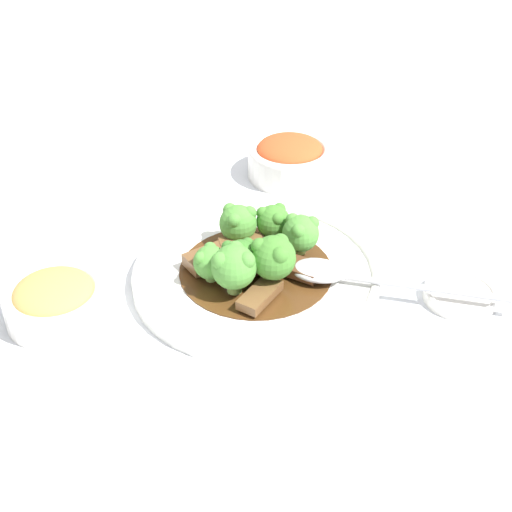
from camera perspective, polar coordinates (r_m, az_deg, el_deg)
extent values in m
plane|color=silver|center=(0.79, 0.00, -2.00)|extent=(4.00, 4.00, 0.00)
cylinder|color=white|center=(0.79, 0.00, -1.59)|extent=(0.27, 0.27, 0.01)
torus|color=white|center=(0.78, 0.00, -1.19)|extent=(0.27, 0.27, 0.01)
cylinder|color=#4C2D14|center=(0.78, 0.00, -1.14)|extent=(0.17, 0.17, 0.00)
cube|color=brown|center=(0.78, -3.67, -0.15)|extent=(0.06, 0.05, 0.01)
cube|color=#56331E|center=(0.77, 3.19, -0.88)|extent=(0.04, 0.06, 0.01)
cube|color=#56331E|center=(0.78, 0.56, -0.38)|extent=(0.06, 0.04, 0.01)
cube|color=brown|center=(0.73, 0.32, -3.14)|extent=(0.06, 0.03, 0.01)
cube|color=brown|center=(0.80, -1.06, 0.55)|extent=(0.06, 0.06, 0.01)
cylinder|color=#8EB756|center=(0.82, 1.37, 1.69)|extent=(0.01, 0.01, 0.01)
sphere|color=#427F2D|center=(0.81, 1.39, 2.77)|extent=(0.04, 0.04, 0.04)
sphere|color=#427F2D|center=(0.82, 1.89, 3.77)|extent=(0.01, 0.01, 0.01)
sphere|color=#427F2D|center=(0.81, 0.54, 3.46)|extent=(0.01, 0.01, 0.01)
sphere|color=#427F2D|center=(0.80, 1.76, 2.98)|extent=(0.01, 0.01, 0.01)
cylinder|color=#7FA84C|center=(0.76, -3.61, -1.60)|extent=(0.01, 0.01, 0.01)
sphere|color=#4C8E38|center=(0.75, -3.66, -0.52)|extent=(0.04, 0.04, 0.04)
sphere|color=#4C8E38|center=(0.75, -3.70, 0.61)|extent=(0.01, 0.01, 0.01)
sphere|color=#4C8E38|center=(0.74, -4.45, -0.18)|extent=(0.01, 0.01, 0.01)
sphere|color=#4C8E38|center=(0.74, -2.93, -0.12)|extent=(0.01, 0.01, 0.01)
cylinder|color=#7FA84C|center=(0.82, -1.42, 1.44)|extent=(0.01, 0.01, 0.01)
sphere|color=#4C8E38|center=(0.81, -1.44, 2.62)|extent=(0.04, 0.04, 0.04)
sphere|color=#4C8E38|center=(0.81, -2.10, 3.70)|extent=(0.02, 0.02, 0.02)
sphere|color=#4C8E38|center=(0.79, -1.75, 2.83)|extent=(0.02, 0.02, 0.02)
sphere|color=#4C8E38|center=(0.80, -0.52, 3.45)|extent=(0.02, 0.02, 0.02)
cylinder|color=#7FA84C|center=(0.75, 1.38, -1.69)|extent=(0.02, 0.02, 0.02)
sphere|color=#427F2D|center=(0.74, 1.41, -0.13)|extent=(0.05, 0.05, 0.05)
sphere|color=#427F2D|center=(0.73, 0.28, 0.77)|extent=(0.02, 0.02, 0.02)
sphere|color=#427F2D|center=(0.72, 1.92, 0.08)|extent=(0.02, 0.02, 0.02)
sphere|color=#427F2D|center=(0.74, 2.08, 1.22)|extent=(0.02, 0.02, 0.02)
cylinder|color=#7FA84C|center=(0.74, -1.74, -2.37)|extent=(0.02, 0.02, 0.01)
sphere|color=#4C8E38|center=(0.73, -1.78, -0.88)|extent=(0.05, 0.05, 0.05)
sphere|color=#4C8E38|center=(0.71, -2.79, -0.44)|extent=(0.02, 0.02, 0.02)
sphere|color=#4C8E38|center=(0.72, -0.75, -0.36)|extent=(0.02, 0.02, 0.02)
sphere|color=#4C8E38|center=(0.73, -1.84, 0.62)|extent=(0.02, 0.02, 0.02)
cylinder|color=#8EB756|center=(0.80, 3.54, 0.63)|extent=(0.01, 0.01, 0.01)
sphere|color=#4C8E38|center=(0.79, 3.59, 1.82)|extent=(0.04, 0.04, 0.04)
sphere|color=#4C8E38|center=(0.77, 3.41, 2.01)|extent=(0.02, 0.02, 0.02)
sphere|color=#4C8E38|center=(0.79, 4.52, 2.63)|extent=(0.02, 0.02, 0.02)
sphere|color=#4C8E38|center=(0.79, 2.94, 2.88)|extent=(0.02, 0.02, 0.02)
cylinder|color=#8EB756|center=(0.76, -1.39, -1.22)|extent=(0.01, 0.01, 0.02)
sphere|color=#387028|center=(0.75, -1.41, 0.08)|extent=(0.04, 0.04, 0.04)
sphere|color=#387028|center=(0.73, -1.09, 0.25)|extent=(0.01, 0.01, 0.01)
sphere|color=#387028|center=(0.75, -0.91, 1.09)|extent=(0.01, 0.01, 0.01)
sphere|color=#387028|center=(0.74, -2.27, 0.75)|extent=(0.01, 0.01, 0.01)
ellipsoid|color=#B7B7BC|center=(0.77, 4.97, -1.16)|extent=(0.06, 0.07, 0.01)
cylinder|color=#B7B7BC|center=(0.77, 13.81, -2.57)|extent=(0.08, 0.17, 0.01)
cylinder|color=white|center=(0.99, 2.68, 6.61)|extent=(0.06, 0.06, 0.01)
cylinder|color=white|center=(0.98, 2.70, 7.43)|extent=(0.11, 0.11, 0.04)
torus|color=white|center=(0.97, 2.73, 8.41)|extent=(0.11, 0.11, 0.01)
ellipsoid|color=#D14C23|center=(0.97, 2.74, 8.55)|extent=(0.09, 0.09, 0.03)
cylinder|color=white|center=(0.77, -15.53, -4.58)|extent=(0.06, 0.06, 0.01)
cylinder|color=white|center=(0.76, -15.68, -3.83)|extent=(0.10, 0.10, 0.03)
torus|color=white|center=(0.75, -15.88, -2.89)|extent=(0.10, 0.10, 0.01)
ellipsoid|color=tan|center=(0.75, -15.91, -2.76)|extent=(0.08, 0.08, 0.02)
cylinder|color=white|center=(0.79, 16.00, -3.07)|extent=(0.08, 0.08, 0.01)
torus|color=white|center=(0.79, 16.05, -2.78)|extent=(0.08, 0.08, 0.01)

